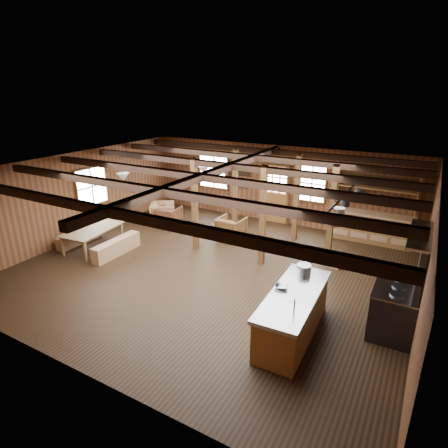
{
  "coord_description": "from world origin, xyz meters",
  "views": [
    {
      "loc": [
        4.76,
        -7.86,
        4.69
      ],
      "look_at": [
        0.03,
        0.58,
        1.15
      ],
      "focal_mm": 30.0,
      "sensor_mm": 36.0,
      "label": 1
    }
  ],
  "objects": [
    {
      "name": "room",
      "position": [
        0.0,
        0.0,
        1.4
      ],
      "size": [
        10.04,
        9.04,
        2.84
      ],
      "color": "black",
      "rests_on": "ground"
    },
    {
      "name": "ceiling_joists",
      "position": [
        0.0,
        0.18,
        2.68
      ],
      "size": [
        9.8,
        8.82,
        0.18
      ],
      "color": "black",
      "rests_on": "ceiling"
    },
    {
      "name": "timber_posts",
      "position": [
        0.52,
        2.08,
        1.4
      ],
      "size": [
        3.95,
        2.35,
        2.8
      ],
      "color": "#482F14",
      "rests_on": "floor"
    },
    {
      "name": "back_door",
      "position": [
        0.0,
        4.45,
        0.88
      ],
      "size": [
        1.02,
        0.08,
        2.15
      ],
      "color": "brown",
      "rests_on": "floor"
    },
    {
      "name": "window_back_left",
      "position": [
        -2.6,
        4.46,
        1.6
      ],
      "size": [
        1.32,
        0.06,
        1.32
      ],
      "color": "white",
      "rests_on": "wall_back"
    },
    {
      "name": "window_back_right",
      "position": [
        1.3,
        4.46,
        1.6
      ],
      "size": [
        1.02,
        0.06,
        1.32
      ],
      "color": "white",
      "rests_on": "wall_back"
    },
    {
      "name": "window_left",
      "position": [
        -4.96,
        0.5,
        1.6
      ],
      "size": [
        0.14,
        1.24,
        1.32
      ],
      "color": "white",
      "rests_on": "wall_back"
    },
    {
      "name": "notice_boards",
      "position": [
        -1.5,
        4.46,
        1.64
      ],
      "size": [
        1.08,
        0.03,
        0.9
      ],
      "color": "silver",
      "rests_on": "wall_back"
    },
    {
      "name": "back_counter",
      "position": [
        3.4,
        4.2,
        0.6
      ],
      "size": [
        2.55,
        0.6,
        2.45
      ],
      "color": "brown",
      "rests_on": "floor"
    },
    {
      "name": "pendant_lamps",
      "position": [
        -2.25,
        1.0,
        2.25
      ],
      "size": [
        1.86,
        2.36,
        0.66
      ],
      "color": "#2D2D2F",
      "rests_on": "ceiling"
    },
    {
      "name": "pot_rack",
      "position": [
        3.26,
        0.22,
        2.27
      ],
      "size": [
        0.39,
        3.0,
        0.46
      ],
      "color": "#2D2D2F",
      "rests_on": "ceiling"
    },
    {
      "name": "kitchen_island",
      "position": [
        2.86,
        -1.67,
        0.48
      ],
      "size": [
        0.97,
        2.53,
        1.2
      ],
      "rotation": [
        0.0,
        0.0,
        0.04
      ],
      "color": "brown",
      "rests_on": "floor"
    },
    {
      "name": "step_stool",
      "position": [
        2.85,
        1.8,
        0.18
      ],
      "size": [
        0.44,
        0.34,
        0.35
      ],
      "primitive_type": "cube",
      "rotation": [
        0.0,
        0.0,
        -0.16
      ],
      "color": "olive",
      "rests_on": "floor"
    },
    {
      "name": "commercial_range",
      "position": [
        4.64,
        -0.37,
        0.67
      ],
      "size": [
        0.88,
        1.72,
        2.12
      ],
      "color": "#2D2D2F",
      "rests_on": "floor"
    },
    {
      "name": "dining_table",
      "position": [
        -3.9,
        -0.55,
        0.32
      ],
      "size": [
        1.23,
        1.94,
        0.65
      ],
      "primitive_type": "imported",
      "rotation": [
        0.0,
        0.0,
        1.68
      ],
      "color": "olive",
      "rests_on": "floor"
    },
    {
      "name": "bench_wall",
      "position": [
        -4.65,
        -0.55,
        0.2
      ],
      "size": [
        0.27,
        1.46,
        0.4
      ],
      "primitive_type": "cube",
      "color": "olive",
      "rests_on": "floor"
    },
    {
      "name": "bench_aisle",
      "position": [
        -3.0,
        -0.55,
        0.23
      ],
      "size": [
        0.32,
        1.7,
        0.47
      ],
      "primitive_type": "cube",
      "color": "olive",
      "rests_on": "floor"
    },
    {
      "name": "armchair_a",
      "position": [
        -3.13,
        2.16,
        0.36
      ],
      "size": [
        0.89,
        0.91,
        0.73
      ],
      "primitive_type": "imported",
      "rotation": [
        0.0,
        0.0,
        3.29
      ],
      "color": "#5B321B",
      "rests_on": "floor"
    },
    {
      "name": "armchair_b",
      "position": [
        -0.6,
        2.18,
        0.38
      ],
      "size": [
        0.82,
        0.84,
        0.75
      ],
      "primitive_type": "imported",
      "rotation": [
        0.0,
        0.0,
        3.12
      ],
      "color": "brown",
      "rests_on": "floor"
    },
    {
      "name": "armchair_c",
      "position": [
        -3.48,
        2.29,
        0.39
      ],
      "size": [
        1.18,
        1.17,
        0.78
      ],
      "primitive_type": "imported",
      "rotation": [
        0.0,
        0.0,
        2.18
      ],
      "color": "#9C7447",
      "rests_on": "floor"
    },
    {
      "name": "counter_pot",
      "position": [
        2.74,
        -0.75,
        1.03
      ],
      "size": [
        0.31,
        0.31,
        0.19
      ],
      "primitive_type": "cylinder",
      "color": "#BABCC1",
      "rests_on": "kitchen_island"
    },
    {
      "name": "bowl",
      "position": [
        2.56,
        -1.59,
        0.97
      ],
      "size": [
        0.33,
        0.33,
        0.06
      ],
      "primitive_type": "imported",
      "rotation": [
        0.0,
        0.0,
        0.32
      ],
      "color": "silver",
      "rests_on": "kitchen_island"
    }
  ]
}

